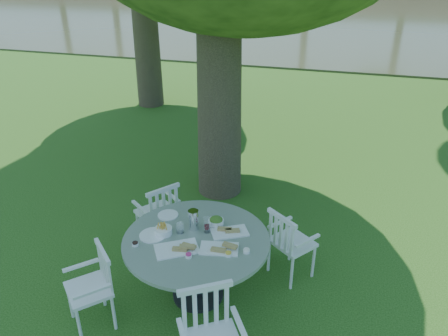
% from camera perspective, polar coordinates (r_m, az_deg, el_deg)
% --- Properties ---
extents(ground, '(140.00, 140.00, 0.00)m').
position_cam_1_polar(ground, '(6.02, -0.51, -8.07)').
color(ground, '#163D0C').
rests_on(ground, ground).
extents(table, '(1.52, 1.52, 0.76)m').
position_cam_1_polar(table, '(4.65, -3.58, -10.47)').
color(table, black).
rests_on(table, ground).
extents(chair_ne, '(0.60, 0.60, 0.87)m').
position_cam_1_polar(chair_ne, '(5.01, 8.24, -9.36)').
color(chair_ne, silver).
rests_on(chair_ne, ground).
extents(chair_nw, '(0.61, 0.61, 0.89)m').
position_cam_1_polar(chair_nw, '(5.50, -8.32, -5.57)').
color(chair_nw, silver).
rests_on(chair_nw, ground).
extents(chair_sw, '(0.59, 0.59, 0.85)m').
position_cam_1_polar(chair_sw, '(4.62, -16.34, -14.08)').
color(chair_sw, silver).
rests_on(chair_sw, ground).
extents(chair_se, '(0.64, 0.63, 0.94)m').
position_cam_1_polar(chair_se, '(3.94, -1.95, -20.43)').
color(chair_se, silver).
rests_on(chair_se, ground).
extents(tableware, '(1.18, 0.89, 0.22)m').
position_cam_1_polar(tableware, '(4.61, -4.37, -8.22)').
color(tableware, white).
rests_on(tableware, table).
extents(river, '(100.00, 28.00, 0.12)m').
position_cam_1_polar(river, '(27.99, 13.33, 19.13)').
color(river, '#373C23').
rests_on(river, ground).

